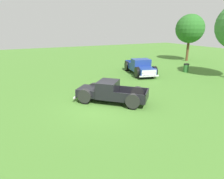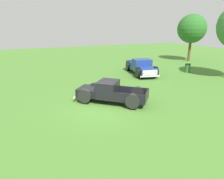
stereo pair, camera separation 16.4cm
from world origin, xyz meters
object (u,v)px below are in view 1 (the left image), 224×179
oak_tree_west (190,29)px  pickup_truck_behind_left (141,67)px  pickup_truck_foreground (107,92)px  trash_can (186,68)px

oak_tree_west → pickup_truck_behind_left: bearing=-68.4°
pickup_truck_foreground → oak_tree_west: (-10.19, 17.93, 3.87)m
pickup_truck_foreground → oak_tree_west: size_ratio=0.70×
pickup_truck_foreground → pickup_truck_behind_left: size_ratio=0.81×
pickup_truck_foreground → pickup_truck_behind_left: pickup_truck_behind_left is taller
pickup_truck_behind_left → trash_can: pickup_truck_behind_left is taller
pickup_truck_foreground → trash_can: (-4.46, 11.84, -0.21)m
pickup_truck_behind_left → trash_can: bearing=76.2°
pickup_truck_foreground → trash_can: size_ratio=4.83×
pickup_truck_foreground → pickup_truck_behind_left: (-5.74, 6.65, 0.09)m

